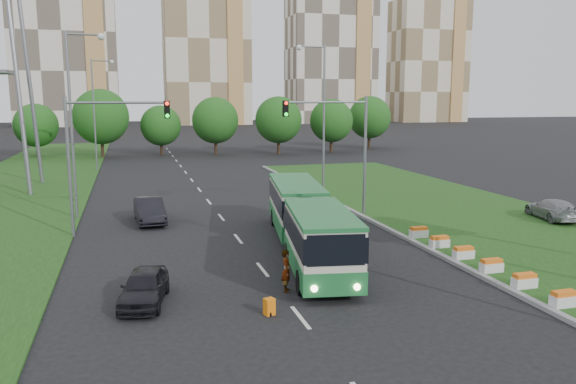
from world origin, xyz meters
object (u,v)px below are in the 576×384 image
object	(u,v)px
traffic_mast_median	(342,137)
car_median	(552,209)
traffic_mast_left	(98,143)
pedestrian	(287,270)
car_left_near	(144,287)
car_left_far	(150,210)
shopping_trolley	(269,307)
articulated_bus	(303,220)

from	to	relation	value
traffic_mast_median	car_median	xyz separation A→B (m)	(12.58, -5.01, -4.54)
traffic_mast_left	pedestrian	bearing A→B (deg)	-57.72
traffic_mast_left	car_left_near	distance (m)	13.03
traffic_mast_left	car_left_far	xyz separation A→B (m)	(2.74, 2.73, -4.56)
traffic_mast_median	shopping_trolley	bearing A→B (deg)	-119.67
car_left_near	shopping_trolley	bearing A→B (deg)	-17.79
car_left_near	car_left_far	bearing A→B (deg)	98.65
car_median	car_left_near	bearing A→B (deg)	28.01
articulated_bus	traffic_mast_left	bearing A→B (deg)	157.46
articulated_bus	car_median	distance (m)	17.73
car_left_near	car_median	distance (m)	26.95
car_left_far	pedestrian	size ratio (longest dim) A/B	2.74
car_left_near	traffic_mast_left	bearing A→B (deg)	111.00
traffic_mast_median	car_median	bearing A→B (deg)	-21.70
shopping_trolley	pedestrian	bearing A→B (deg)	42.38
traffic_mast_median	traffic_mast_left	distance (m)	15.19
car_left_near	shopping_trolley	distance (m)	5.02
traffic_mast_median	car_left_far	bearing A→B (deg)	172.04
shopping_trolley	car_median	bearing A→B (deg)	7.79
articulated_bus	car_median	xyz separation A→B (m)	(17.55, 2.35, -0.82)
articulated_bus	car_left_far	bearing A→B (deg)	138.72
car_median	shopping_trolley	bearing A→B (deg)	36.80
car_median	car_left_far	bearing A→B (deg)	-4.32
traffic_mast_median	car_left_far	distance (m)	13.34
car_left_far	traffic_mast_left	bearing A→B (deg)	-138.90
car_left_near	car_left_far	size ratio (longest dim) A/B	0.82
traffic_mast_median	pedestrian	xyz separation A→B (m)	(-7.50, -13.13, -4.48)
articulated_bus	shopping_trolley	world-z (taller)	articulated_bus
traffic_mast_left	car_median	distance (m)	28.39
car_median	articulated_bus	bearing A→B (deg)	18.39
traffic_mast_left	articulated_bus	distance (m)	12.57
traffic_mast_median	articulated_bus	xyz separation A→B (m)	(-4.97, -7.35, -3.73)
pedestrian	car_left_far	bearing A→B (deg)	35.07
traffic_mast_left	car_left_far	bearing A→B (deg)	44.92
traffic_mast_left	car_left_far	size ratio (longest dim) A/B	1.67
pedestrian	car_median	bearing A→B (deg)	-51.21
car_left_far	shopping_trolley	world-z (taller)	car_left_far
articulated_bus	car_left_near	distance (m)	9.99
traffic_mast_median	articulated_bus	size ratio (longest dim) A/B	0.50
articulated_bus	pedestrian	bearing A→B (deg)	-104.16
car_left_far	car_median	world-z (taller)	car_left_far
traffic_mast_median	articulated_bus	distance (m)	9.63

